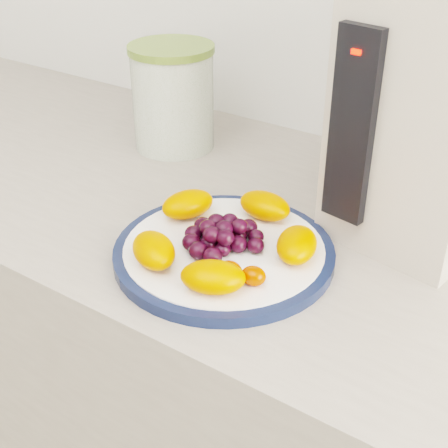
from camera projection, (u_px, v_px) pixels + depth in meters
The scene contains 9 objects.
counter at pixel (278, 439), 1.11m from camera, with size 3.50×0.60×0.90m, color gray.
plate_rim at pixel (224, 252), 0.80m from camera, with size 0.28×0.28×0.01m, color #121D3C.
plate_face at pixel (224, 252), 0.80m from camera, with size 0.26×0.26×0.02m, color white.
canister at pixel (173, 101), 1.06m from camera, with size 0.14×0.14×0.17m, color #39581B.
canister_lid at pixel (171, 49), 1.02m from camera, with size 0.14×0.14×0.01m, color olive.
appliance_body at pixel (443, 112), 0.79m from camera, with size 0.18×0.26×0.32m, color #BFB3A2.
appliance_panel at pixel (353, 128), 0.74m from camera, with size 0.06×0.02×0.24m, color black.
appliance_led at pixel (357, 52), 0.68m from camera, with size 0.01×0.01×0.01m, color #FF0C05.
fruit_plate at pixel (224, 236), 0.78m from camera, with size 0.24×0.24×0.04m.
Camera 1 is at (0.34, 0.52, 1.35)m, focal length 50.00 mm.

